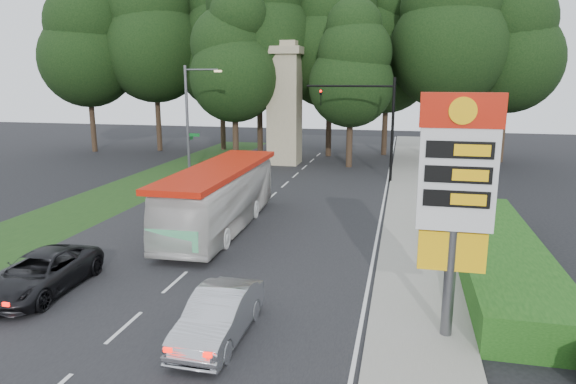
% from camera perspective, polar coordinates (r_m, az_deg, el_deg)
% --- Properties ---
extents(ground, '(120.00, 120.00, 0.00)m').
position_cam_1_polar(ground, '(15.99, -18.65, -14.94)').
color(ground, black).
rests_on(ground, ground).
extents(road_surface, '(14.00, 80.00, 0.02)m').
position_cam_1_polar(road_surface, '(26.20, -5.04, -3.36)').
color(road_surface, black).
rests_on(road_surface, ground).
extents(sidewalk_right, '(3.00, 80.00, 0.12)m').
position_cam_1_polar(sidewalk_right, '(25.02, 13.90, -4.36)').
color(sidewalk_right, gray).
rests_on(sidewalk_right, ground).
extents(grass_verge_left, '(5.00, 50.00, 0.02)m').
position_cam_1_polar(grass_verge_left, '(35.33, -16.85, 0.35)').
color(grass_verge_left, '#193814').
rests_on(grass_verge_left, ground).
extents(hedge, '(3.00, 14.00, 1.20)m').
position_cam_1_polar(hedge, '(21.36, 22.25, -6.39)').
color(hedge, '#184512').
rests_on(hedge, ground).
extents(gas_station_pylon, '(2.10, 0.45, 6.85)m').
position_cam_1_polar(gas_station_pylon, '(14.30, 18.22, 0.79)').
color(gas_station_pylon, '#59595E').
rests_on(gas_station_pylon, ground).
extents(traffic_signal_mast, '(6.10, 0.35, 7.20)m').
position_cam_1_polar(traffic_signal_mast, '(36.11, 9.49, 8.46)').
color(traffic_signal_mast, black).
rests_on(traffic_signal_mast, ground).
extents(streetlight_signs, '(2.75, 0.98, 8.00)m').
position_cam_1_polar(streetlight_signs, '(37.14, -10.83, 8.16)').
color(streetlight_signs, '#59595E').
rests_on(streetlight_signs, ground).
extents(monument, '(3.00, 3.00, 10.05)m').
position_cam_1_polar(monument, '(43.13, -0.38, 9.87)').
color(monument, tan).
rests_on(monument, ground).
extents(tree_far_west, '(8.96, 8.96, 17.60)m').
position_cam_1_polar(tree_far_west, '(54.03, -21.56, 15.52)').
color(tree_far_west, '#2D2116').
rests_on(tree_far_west, ground).
extents(tree_west_mid, '(9.80, 9.80, 19.25)m').
position_cam_1_polar(tree_west_mid, '(52.82, -14.73, 17.15)').
color(tree_west_mid, '#2D2116').
rests_on(tree_west_mid, ground).
extents(tree_west_near, '(8.40, 8.40, 16.50)m').
position_cam_1_polar(tree_west_near, '(52.15, -7.49, 15.66)').
color(tree_west_near, '#2D2116').
rests_on(tree_west_near, ground).
extents(tree_center_left, '(10.08, 10.08, 19.80)m').
position_cam_1_polar(tree_center_left, '(46.98, -3.28, 18.54)').
color(tree_center_left, '#2D2116').
rests_on(tree_center_left, ground).
extents(tree_center_right, '(9.24, 9.24, 18.15)m').
position_cam_1_polar(tree_center_right, '(47.59, 4.73, 17.23)').
color(tree_center_right, '#2D2116').
rests_on(tree_center_right, ground).
extents(tree_east_near, '(8.12, 8.12, 15.95)m').
position_cam_1_polar(tree_east_near, '(49.05, 11.05, 15.34)').
color(tree_east_near, '#2D2116').
rests_on(tree_east_near, ground).
extents(tree_east_mid, '(9.52, 9.52, 18.70)m').
position_cam_1_polar(tree_east_mid, '(45.26, 17.60, 17.36)').
color(tree_east_mid, '#2D2116').
rests_on(tree_east_mid, ground).
extents(tree_far_east, '(8.68, 8.68, 17.05)m').
position_cam_1_polar(tree_far_east, '(47.77, 23.52, 15.43)').
color(tree_far_east, '#2D2116').
rests_on(tree_far_east, ground).
extents(tree_monument_left, '(7.28, 7.28, 14.30)m').
position_cam_1_polar(tree_monument_left, '(43.23, -6.04, 14.55)').
color(tree_monument_left, '#2D2116').
rests_on(tree_monument_left, ground).
extents(tree_monument_right, '(6.72, 6.72, 13.20)m').
position_cam_1_polar(tree_monument_right, '(41.68, 7.05, 13.68)').
color(tree_monument_right, '#2D2116').
rests_on(tree_monument_right, ground).
extents(transit_bus, '(2.90, 11.06, 3.06)m').
position_cam_1_polar(transit_bus, '(24.91, -7.56, -0.66)').
color(transit_bus, silver).
rests_on(transit_bus, ground).
extents(sedan_silver, '(1.51, 4.22, 1.39)m').
position_cam_1_polar(sedan_silver, '(14.93, -7.72, -13.45)').
color(sedan_silver, '#B0B1B8').
rests_on(sedan_silver, ground).
extents(suv_charcoal, '(2.45, 4.97, 1.36)m').
position_cam_1_polar(suv_charcoal, '(19.65, -25.80, -8.13)').
color(suv_charcoal, black).
rests_on(suv_charcoal, ground).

